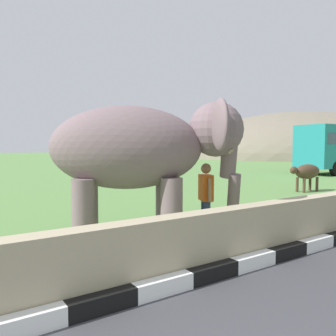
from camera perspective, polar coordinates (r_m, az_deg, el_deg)
name	(u,v)px	position (r m, az deg, el deg)	size (l,w,h in m)	color
striped_curb	(65,314)	(4.44, -16.68, -22.15)	(16.20, 0.20, 0.24)	white
barrier_parapet	(205,243)	(5.64, 6.14, -12.20)	(28.00, 0.36, 1.00)	tan
elephant	(145,150)	(7.10, -3.84, 2.96)	(4.00, 3.33, 2.97)	slate
person_handler	(206,196)	(7.78, 6.29, -4.60)	(0.38, 0.63, 1.66)	navy
cow_mid	(307,172)	(16.50, 22.04, -0.66)	(1.90, 0.67, 1.23)	#473323
hill_east	(302,157)	(68.37, 21.42, 1.72)	(46.00, 36.80, 16.42)	#766C5B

